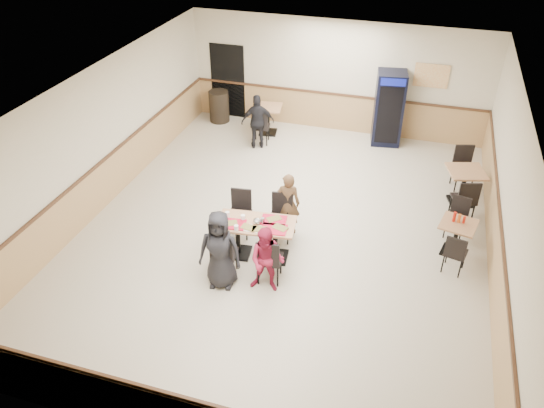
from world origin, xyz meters
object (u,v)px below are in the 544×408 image
(main_table, at_px, (256,234))
(pepsi_cooler, at_px, (389,108))
(lone_diner, at_px, (258,122))
(back_table, at_px, (268,116))
(side_table_far, at_px, (464,182))
(side_table_near, at_px, (457,233))
(diner_woman_right, at_px, (267,260))
(diner_woman_left, at_px, (220,250))
(trash_bin, at_px, (219,106))
(diner_man_opposite, at_px, (288,204))

(main_table, bearing_deg, pepsi_cooler, 65.21)
(lone_diner, relative_size, back_table, 1.73)
(side_table_far, bearing_deg, back_table, 157.80)
(side_table_near, bearing_deg, side_table_far, 86.42)
(main_table, height_order, diner_woman_right, diner_woman_right)
(diner_woman_left, bearing_deg, trash_bin, 103.70)
(lone_diner, xyz_separation_m, back_table, (0.00, 0.87, -0.20))
(diner_woman_left, height_order, pepsi_cooler, pepsi_cooler)
(side_table_far, bearing_deg, diner_man_opposite, -147.40)
(main_table, height_order, side_table_near, main_table)
(diner_man_opposite, bearing_deg, diner_woman_left, 59.35)
(diner_woman_right, relative_size, back_table, 1.55)
(diner_man_opposite, xyz_separation_m, pepsi_cooler, (1.40, 4.63, 0.29))
(main_table, xyz_separation_m, side_table_far, (3.71, 3.08, 0.02))
(side_table_near, height_order, trash_bin, trash_bin)
(main_table, distance_m, lone_diner, 4.51)
(side_table_near, height_order, back_table, back_table)
(diner_woman_right, distance_m, back_table, 6.27)
(diner_woman_left, bearing_deg, pepsi_cooler, 63.69)
(side_table_far, distance_m, back_table, 5.51)
(side_table_near, bearing_deg, diner_man_opposite, -175.18)
(main_table, bearing_deg, trash_bin, 110.93)
(diner_woman_left, height_order, side_table_far, diner_woman_left)
(diner_woman_right, distance_m, diner_man_opposite, 1.75)
(lone_diner, xyz_separation_m, pepsi_cooler, (3.14, 1.27, 0.24))
(diner_man_opposite, bearing_deg, back_table, -77.72)
(diner_woman_left, xyz_separation_m, side_table_near, (3.95, 2.13, -0.30))
(back_table, distance_m, trash_bin, 1.61)
(diner_man_opposite, bearing_deg, main_table, 59.35)
(main_table, distance_m, diner_woman_left, 1.02)
(side_table_near, bearing_deg, diner_woman_left, -151.65)
(diner_woman_right, height_order, trash_bin, diner_woman_right)
(side_table_far, distance_m, pepsi_cooler, 3.19)
(diner_woman_left, xyz_separation_m, pepsi_cooler, (2.10, 6.48, 0.20))
(diner_woman_left, relative_size, pepsi_cooler, 0.79)
(main_table, distance_m, diner_man_opposite, 1.00)
(main_table, xyz_separation_m, diner_woman_left, (-0.35, -0.93, 0.24))
(diner_man_opposite, distance_m, pepsi_cooler, 4.84)
(side_table_far, distance_m, trash_bin, 7.10)
(diner_woman_right, bearing_deg, back_table, 103.95)
(lone_diner, height_order, trash_bin, lone_diner)
(diner_woman_right, height_order, lone_diner, lone_diner)
(main_table, distance_m, side_table_near, 3.79)
(side_table_near, relative_size, back_table, 0.92)
(diner_man_opposite, height_order, lone_diner, lone_diner)
(diner_woman_right, bearing_deg, lone_diner, 106.69)
(back_table, bearing_deg, trash_bin, 167.41)
(back_table, bearing_deg, main_table, -74.95)
(diner_man_opposite, height_order, pepsi_cooler, pepsi_cooler)
(lone_diner, height_order, back_table, lone_diner)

